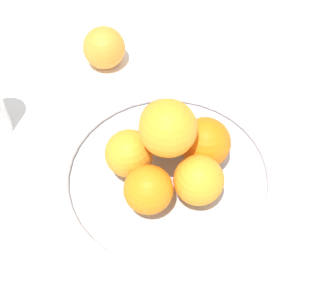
% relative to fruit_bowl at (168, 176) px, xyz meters
% --- Properties ---
extents(ground_plane, '(4.00, 4.00, 0.00)m').
position_rel_fruit_bowl_xyz_m(ground_plane, '(0.00, 0.00, -0.01)').
color(ground_plane, white).
extents(fruit_bowl, '(0.30, 0.30, 0.03)m').
position_rel_fruit_bowl_xyz_m(fruit_bowl, '(0.00, 0.00, 0.00)').
color(fruit_bowl, silver).
rests_on(fruit_bowl, ground_plane).
extents(orange_pile, '(0.17, 0.17, 0.13)m').
position_rel_fruit_bowl_xyz_m(orange_pile, '(0.00, 0.00, 0.06)').
color(orange_pile, orange).
rests_on(orange_pile, fruit_bowl).
extents(stray_orange, '(0.07, 0.07, 0.07)m').
position_rel_fruit_bowl_xyz_m(stray_orange, '(-0.25, 0.10, 0.02)').
color(stray_orange, orange).
rests_on(stray_orange, ground_plane).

